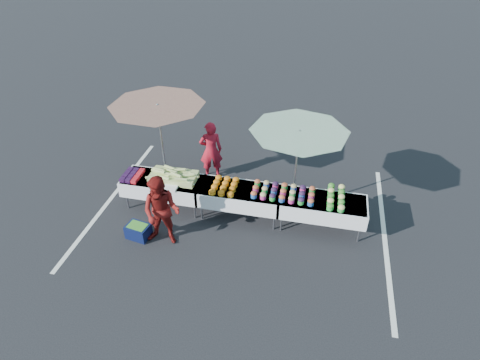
% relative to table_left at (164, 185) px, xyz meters
% --- Properties ---
extents(ground, '(80.00, 80.00, 0.00)m').
position_rel_table_left_xyz_m(ground, '(1.80, 0.00, -0.58)').
color(ground, black).
extents(stripe_left, '(0.10, 5.00, 0.00)m').
position_rel_table_left_xyz_m(stripe_left, '(-1.40, 0.00, -0.58)').
color(stripe_left, silver).
rests_on(stripe_left, ground).
extents(stripe_right, '(0.10, 5.00, 0.00)m').
position_rel_table_left_xyz_m(stripe_right, '(5.00, 0.00, -0.58)').
color(stripe_right, silver).
rests_on(stripe_right, ground).
extents(table_left, '(1.86, 0.81, 0.75)m').
position_rel_table_left_xyz_m(table_left, '(0.00, 0.00, 0.00)').
color(table_left, white).
rests_on(table_left, ground).
extents(table_center, '(1.86, 0.81, 0.75)m').
position_rel_table_left_xyz_m(table_center, '(1.80, 0.00, 0.00)').
color(table_center, white).
rests_on(table_center, ground).
extents(table_right, '(1.86, 0.81, 0.75)m').
position_rel_table_left_xyz_m(table_right, '(3.60, 0.00, 0.00)').
color(table_right, white).
rests_on(table_right, ground).
extents(berry_punnets, '(0.40, 0.54, 0.08)m').
position_rel_table_left_xyz_m(berry_punnets, '(-0.71, -0.06, 0.21)').
color(berry_punnets, black).
rests_on(berry_punnets, table_left).
extents(corn_pile, '(1.16, 0.57, 0.26)m').
position_rel_table_left_xyz_m(corn_pile, '(0.26, 0.04, 0.26)').
color(corn_pile, '#A2BC60').
rests_on(corn_pile, table_left).
extents(plastic_bags, '(0.30, 0.25, 0.05)m').
position_rel_table_left_xyz_m(plastic_bags, '(0.30, -0.30, 0.19)').
color(plastic_bags, white).
rests_on(plastic_bags, table_left).
extents(carrot_bowls, '(0.55, 0.69, 0.11)m').
position_rel_table_left_xyz_m(carrot_bowls, '(1.45, -0.01, 0.22)').
color(carrot_bowls, orange).
rests_on(carrot_bowls, table_center).
extents(potato_cups, '(1.34, 0.58, 0.16)m').
position_rel_table_left_xyz_m(potato_cups, '(2.75, 0.00, 0.25)').
color(potato_cups, '#2354A4').
rests_on(potato_cups, table_right).
extents(bean_baskets, '(0.36, 0.86, 0.15)m').
position_rel_table_left_xyz_m(bean_baskets, '(3.86, 0.08, 0.24)').
color(bean_baskets, green).
rests_on(bean_baskets, table_right).
extents(vendor, '(0.66, 0.55, 1.57)m').
position_rel_table_left_xyz_m(vendor, '(0.74, 1.40, 0.20)').
color(vendor, '#B01424').
rests_on(vendor, ground).
extents(customer, '(0.81, 0.64, 1.62)m').
position_rel_table_left_xyz_m(customer, '(0.44, -1.16, 0.23)').
color(customer, maroon).
rests_on(customer, ground).
extents(umbrella_left, '(2.80, 2.80, 2.23)m').
position_rel_table_left_xyz_m(umbrella_left, '(-0.26, 0.78, 1.44)').
color(umbrella_left, black).
rests_on(umbrella_left, ground).
extents(umbrella_right, '(2.38, 2.38, 2.12)m').
position_rel_table_left_xyz_m(umbrella_right, '(2.94, 0.44, 1.34)').
color(umbrella_right, black).
rests_on(umbrella_right, ground).
extents(storage_bin, '(0.54, 0.43, 0.32)m').
position_rel_table_left_xyz_m(storage_bin, '(-0.17, -1.15, -0.42)').
color(storage_bin, '#0B1338').
rests_on(storage_bin, ground).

